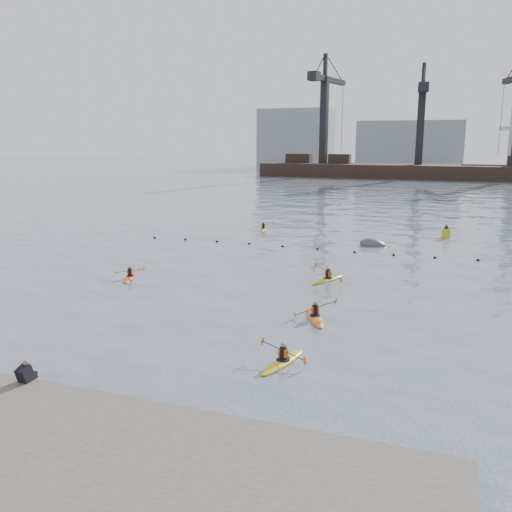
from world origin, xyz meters
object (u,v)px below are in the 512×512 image
(kayaker_1, at_px, (283,361))
(kayaker_2, at_px, (130,277))
(kayaker_3, at_px, (328,279))
(nav_buoy, at_px, (446,233))
(kayaker_0, at_px, (315,317))
(kayaker_5, at_px, (263,229))
(mooring_buoy, at_px, (373,246))

(kayaker_1, relative_size, kayaker_2, 1.09)
(kayaker_3, relative_size, nav_buoy, 2.22)
(kayaker_0, height_order, nav_buoy, nav_buoy)
(kayaker_5, height_order, mooring_buoy, kayaker_5)
(kayaker_0, xyz_separation_m, kayaker_2, (-13.04, 3.74, -0.01))
(kayaker_5, relative_size, nav_buoy, 2.13)
(kayaker_2, height_order, mooring_buoy, kayaker_2)
(kayaker_0, relative_size, mooring_buoy, 1.37)
(kayaker_2, xyz_separation_m, kayaker_5, (1.82, 20.67, 0.00))
(kayaker_5, relative_size, mooring_buoy, 1.30)
(kayaker_2, bearing_deg, kayaker_1, -55.87)
(kayaker_5, bearing_deg, kayaker_1, -84.99)
(kayaker_0, xyz_separation_m, mooring_buoy, (0.04, 20.07, -0.10))
(kayaker_1, height_order, kayaker_2, kayaker_1)
(kayaker_3, relative_size, kayaker_5, 1.04)
(kayaker_0, bearing_deg, kayaker_3, 73.68)
(nav_buoy, bearing_deg, kayaker_5, -174.35)
(mooring_buoy, distance_m, nav_buoy, 8.23)
(kayaker_1, height_order, nav_buoy, nav_buoy)
(kayaker_2, relative_size, nav_buoy, 2.07)
(kayaker_3, height_order, kayaker_5, kayaker_3)
(kayaker_0, relative_size, kayaker_1, 1.01)
(mooring_buoy, xyz_separation_m, nav_buoy, (5.61, 6.01, 0.42))
(kayaker_0, distance_m, kayaker_3, 7.58)
(kayaker_3, distance_m, kayaker_5, 19.74)
(kayaker_2, bearing_deg, kayaker_0, -36.02)
(kayaker_2, distance_m, kayaker_3, 12.59)
(kayaker_2, bearing_deg, mooring_buoy, 31.30)
(kayaker_0, height_order, kayaker_3, kayaker_0)
(mooring_buoy, bearing_deg, nav_buoy, 46.97)
(kayaker_3, height_order, mooring_buoy, kayaker_3)
(kayaker_1, bearing_deg, kayaker_0, 105.38)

